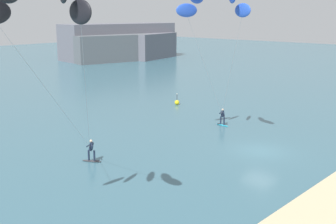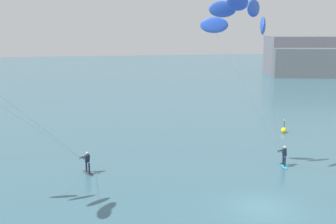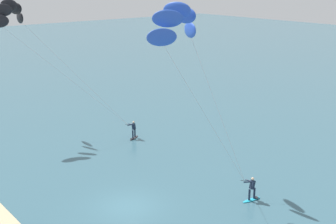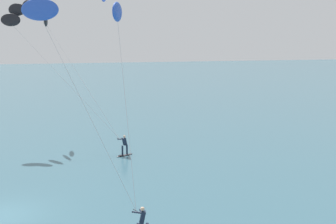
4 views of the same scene
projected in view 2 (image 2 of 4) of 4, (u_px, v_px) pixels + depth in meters
name	position (u px, v px, depth m)	size (l,w,h in m)	color
ground_plane	(262.00, 208.00, 25.99)	(240.00, 240.00, 0.00)	#386070
kitesurfer_nearshore	(239.00, 20.00, 28.04)	(7.29, 6.21, 12.96)	#23ADD1
marker_buoy	(284.00, 130.00, 43.45)	(0.56, 0.56, 1.38)	yellow
distant_headland	(334.00, 58.00, 90.64)	(29.30, 16.26, 8.11)	slate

